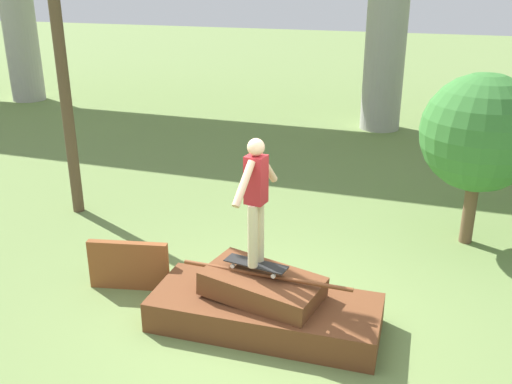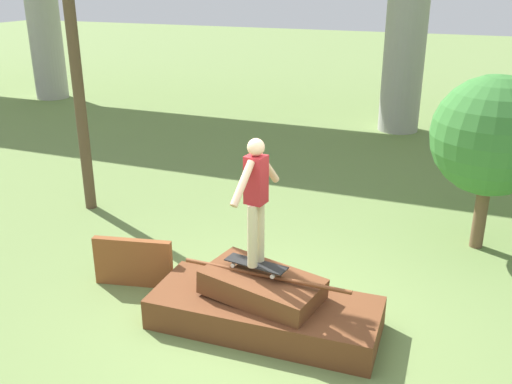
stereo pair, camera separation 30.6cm
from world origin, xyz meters
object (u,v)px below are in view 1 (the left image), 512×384
object	(u,v)px
skateboard	(256,264)
utility_pole	(56,18)
tree_behind_right	(480,133)
skater	(256,194)

from	to	relation	value
skateboard	utility_pole	bearing A→B (deg)	151.22
skateboard	tree_behind_right	size ratio (longest dim) A/B	0.29
utility_pole	skateboard	bearing A→B (deg)	-28.78
skateboard	skater	distance (m)	0.90
skater	utility_pole	distance (m)	5.18
skateboard	tree_behind_right	world-z (taller)	tree_behind_right
skater	tree_behind_right	bearing A→B (deg)	53.24
skateboard	skater	xyz separation A→B (m)	(0.00, 0.00, 0.90)
skater	utility_pole	size ratio (longest dim) A/B	0.24
skater	utility_pole	xyz separation A→B (m)	(-4.29, 2.36, 1.70)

